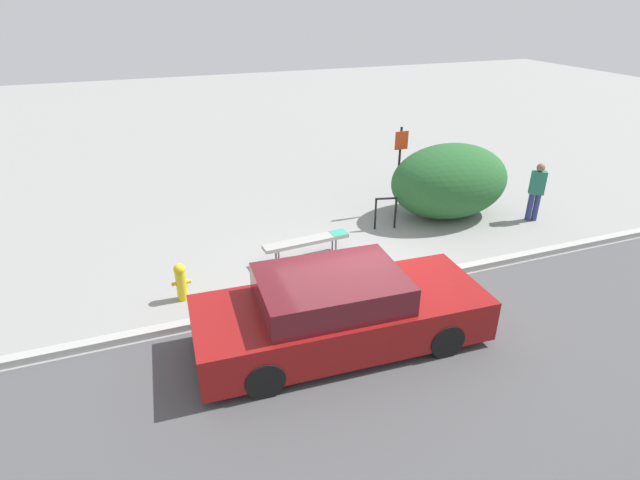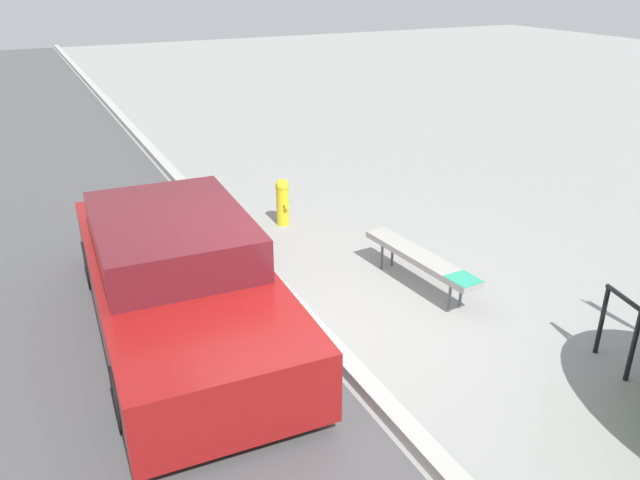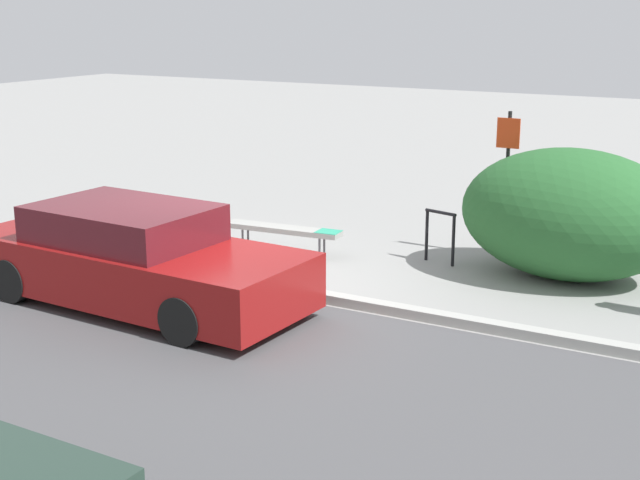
% 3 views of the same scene
% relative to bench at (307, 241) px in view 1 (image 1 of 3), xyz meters
% --- Properties ---
extents(ground_plane, '(60.00, 60.00, 0.00)m').
position_rel_bench_xyz_m(ground_plane, '(0.37, -1.70, -0.42)').
color(ground_plane, gray).
extents(curb, '(60.00, 0.20, 0.13)m').
position_rel_bench_xyz_m(curb, '(0.37, -1.70, -0.35)').
color(curb, '#A8A8A3').
rests_on(curb, ground_plane).
extents(bench, '(1.97, 0.48, 0.47)m').
position_rel_bench_xyz_m(bench, '(0.00, 0.00, 0.00)').
color(bench, '#515156').
rests_on(bench, ground_plane).
extents(bike_rack, '(0.55, 0.18, 0.83)m').
position_rel_bench_xyz_m(bike_rack, '(2.33, 0.80, 0.08)').
color(bike_rack, black).
rests_on(bike_rack, ground_plane).
extents(sign_post, '(0.36, 0.08, 2.30)m').
position_rel_bench_xyz_m(sign_post, '(3.07, 1.60, 0.97)').
color(sign_post, black).
rests_on(sign_post, ground_plane).
extents(fire_hydrant, '(0.36, 0.22, 0.77)m').
position_rel_bench_xyz_m(fire_hydrant, '(-2.77, -0.72, -0.01)').
color(fire_hydrant, gold).
rests_on(fire_hydrant, ground_plane).
extents(shrub_hedge, '(3.17, 2.19, 1.90)m').
position_rel_bench_xyz_m(shrub_hedge, '(4.23, 0.98, 0.53)').
color(shrub_hedge, '#28602D').
rests_on(shrub_hedge, ground_plane).
extents(pedestrian, '(0.39, 0.33, 1.52)m').
position_rel_bench_xyz_m(pedestrian, '(6.12, -0.06, 0.39)').
color(pedestrian, navy).
rests_on(pedestrian, ground_plane).
extents(parked_car_near, '(4.85, 2.02, 1.32)m').
position_rel_bench_xyz_m(parked_car_near, '(-0.47, -2.99, 0.20)').
color(parked_car_near, black).
rests_on(parked_car_near, ground_plane).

